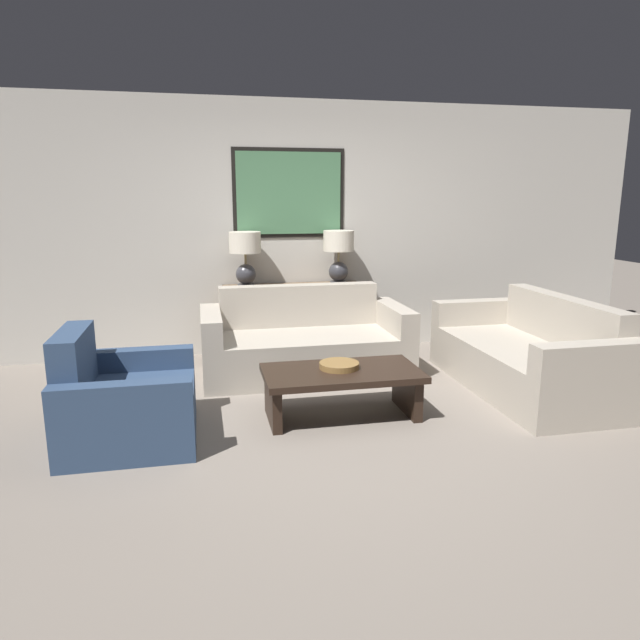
{
  "coord_description": "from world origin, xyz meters",
  "views": [
    {
      "loc": [
        -0.95,
        -3.73,
        1.67
      ],
      "look_at": [
        0.02,
        0.85,
        0.65
      ],
      "focal_mm": 32.0,
      "sensor_mm": 36.0,
      "label": 1
    }
  ],
  "objects_px": {
    "table_lamp_left": "(245,252)",
    "armchair_near_back_wall": "(124,403)",
    "table_lamp_right": "(339,251)",
    "couch_by_back_wall": "(305,345)",
    "couch_by_side": "(528,358)",
    "console_table": "(293,320)",
    "coffee_table": "(342,382)",
    "decorative_bowl": "(339,365)"
  },
  "relations": [
    {
      "from": "couch_by_back_wall",
      "to": "couch_by_side",
      "type": "height_order",
      "value": "same"
    },
    {
      "from": "console_table",
      "to": "couch_by_side",
      "type": "bearing_deg",
      "value": -39.46
    },
    {
      "from": "couch_by_back_wall",
      "to": "couch_by_side",
      "type": "relative_size",
      "value": 1.0
    },
    {
      "from": "table_lamp_left",
      "to": "decorative_bowl",
      "type": "distance_m",
      "value": 1.98
    },
    {
      "from": "decorative_bowl",
      "to": "table_lamp_left",
      "type": "bearing_deg",
      "value": 107.58
    },
    {
      "from": "table_lamp_left",
      "to": "table_lamp_right",
      "type": "height_order",
      "value": "same"
    },
    {
      "from": "decorative_bowl",
      "to": "armchair_near_back_wall",
      "type": "bearing_deg",
      "value": -174.72
    },
    {
      "from": "table_lamp_left",
      "to": "table_lamp_right",
      "type": "distance_m",
      "value": 0.98
    },
    {
      "from": "table_lamp_left",
      "to": "armchair_near_back_wall",
      "type": "xyz_separation_m",
      "value": [
        -1.02,
        -1.91,
        -0.84
      ]
    },
    {
      "from": "console_table",
      "to": "armchair_near_back_wall",
      "type": "height_order",
      "value": "armchair_near_back_wall"
    },
    {
      "from": "table_lamp_left",
      "to": "coffee_table",
      "type": "bearing_deg",
      "value": -72.65
    },
    {
      "from": "couch_by_back_wall",
      "to": "armchair_near_back_wall",
      "type": "relative_size",
      "value": 2.01
    },
    {
      "from": "couch_by_back_wall",
      "to": "coffee_table",
      "type": "relative_size",
      "value": 1.61
    },
    {
      "from": "console_table",
      "to": "table_lamp_right",
      "type": "relative_size",
      "value": 2.59
    },
    {
      "from": "table_lamp_left",
      "to": "table_lamp_right",
      "type": "bearing_deg",
      "value": 0.0
    },
    {
      "from": "decorative_bowl",
      "to": "table_lamp_right",
      "type": "bearing_deg",
      "value": 76.52
    },
    {
      "from": "couch_by_side",
      "to": "couch_by_back_wall",
      "type": "bearing_deg",
      "value": 155.11
    },
    {
      "from": "couch_by_back_wall",
      "to": "coffee_table",
      "type": "height_order",
      "value": "couch_by_back_wall"
    },
    {
      "from": "coffee_table",
      "to": "armchair_near_back_wall",
      "type": "relative_size",
      "value": 1.24
    },
    {
      "from": "decorative_bowl",
      "to": "armchair_near_back_wall",
      "type": "relative_size",
      "value": 0.32
    },
    {
      "from": "table_lamp_right",
      "to": "coffee_table",
      "type": "bearing_deg",
      "value": -102.86
    },
    {
      "from": "table_lamp_right",
      "to": "couch_by_side",
      "type": "bearing_deg",
      "value": -48.3
    },
    {
      "from": "console_table",
      "to": "couch_by_back_wall",
      "type": "distance_m",
      "value": 0.67
    },
    {
      "from": "table_lamp_right",
      "to": "armchair_near_back_wall",
      "type": "bearing_deg",
      "value": -136.33
    },
    {
      "from": "console_table",
      "to": "coffee_table",
      "type": "relative_size",
      "value": 1.22
    },
    {
      "from": "couch_by_side",
      "to": "armchair_near_back_wall",
      "type": "relative_size",
      "value": 2.01
    },
    {
      "from": "couch_by_back_wall",
      "to": "couch_by_side",
      "type": "distance_m",
      "value": 2.02
    },
    {
      "from": "console_table",
      "to": "table_lamp_right",
      "type": "height_order",
      "value": "table_lamp_right"
    },
    {
      "from": "console_table",
      "to": "coffee_table",
      "type": "height_order",
      "value": "console_table"
    },
    {
      "from": "table_lamp_right",
      "to": "coffee_table",
      "type": "relative_size",
      "value": 0.47
    },
    {
      "from": "table_lamp_right",
      "to": "couch_by_side",
      "type": "relative_size",
      "value": 0.29
    },
    {
      "from": "console_table",
      "to": "armchair_near_back_wall",
      "type": "distance_m",
      "value": 2.43
    },
    {
      "from": "coffee_table",
      "to": "couch_by_side",
      "type": "bearing_deg",
      "value": 9.64
    },
    {
      "from": "table_lamp_left",
      "to": "armchair_near_back_wall",
      "type": "relative_size",
      "value": 0.58
    },
    {
      "from": "armchair_near_back_wall",
      "to": "table_lamp_left",
      "type": "bearing_deg",
      "value": 61.92
    },
    {
      "from": "table_lamp_left",
      "to": "decorative_bowl",
      "type": "bearing_deg",
      "value": -72.42
    },
    {
      "from": "armchair_near_back_wall",
      "to": "coffee_table",
      "type": "bearing_deg",
      "value": 3.42
    },
    {
      "from": "console_table",
      "to": "armchair_near_back_wall",
      "type": "bearing_deg",
      "value": -128.32
    },
    {
      "from": "couch_by_back_wall",
      "to": "coffee_table",
      "type": "bearing_deg",
      "value": -86.21
    },
    {
      "from": "table_lamp_left",
      "to": "table_lamp_right",
      "type": "relative_size",
      "value": 1.0
    },
    {
      "from": "couch_by_back_wall",
      "to": "armchair_near_back_wall",
      "type": "xyz_separation_m",
      "value": [
        -1.51,
        -1.25,
        -0.01
      ]
    },
    {
      "from": "couch_by_side",
      "to": "decorative_bowl",
      "type": "height_order",
      "value": "couch_by_side"
    }
  ]
}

